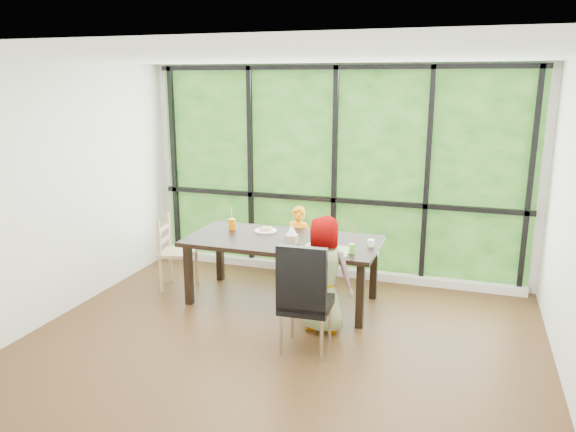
# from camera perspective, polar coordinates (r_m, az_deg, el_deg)

# --- Properties ---
(ground) EXTENTS (5.00, 5.00, 0.00)m
(ground) POSITION_cam_1_polar(r_m,az_deg,el_deg) (5.42, -1.08, -13.49)
(ground) COLOR black
(ground) RESTS_ON ground
(back_wall) EXTENTS (5.00, 0.00, 5.00)m
(back_wall) POSITION_cam_1_polar(r_m,az_deg,el_deg) (7.07, 4.95, 4.56)
(back_wall) COLOR silver
(back_wall) RESTS_ON ground
(foliage_backdrop) EXTENTS (4.80, 0.02, 2.65)m
(foliage_backdrop) POSITION_cam_1_polar(r_m,az_deg,el_deg) (7.05, 4.91, 4.53)
(foliage_backdrop) COLOR #154B15
(foliage_backdrop) RESTS_ON back_wall
(window_mullions) EXTENTS (4.80, 0.06, 2.65)m
(window_mullions) POSITION_cam_1_polar(r_m,az_deg,el_deg) (7.01, 4.83, 4.48)
(window_mullions) COLOR black
(window_mullions) RESTS_ON back_wall
(window_sill) EXTENTS (4.80, 0.12, 0.10)m
(window_sill) POSITION_cam_1_polar(r_m,az_deg,el_deg) (7.30, 4.55, -5.68)
(window_sill) COLOR silver
(window_sill) RESTS_ON ground
(dining_table) EXTENTS (2.21, 1.13, 0.75)m
(dining_table) POSITION_cam_1_polar(r_m,az_deg,el_deg) (6.32, -0.58, -5.67)
(dining_table) COLOR black
(dining_table) RESTS_ON ground
(chair_window_leather) EXTENTS (0.50, 0.50, 1.08)m
(chair_window_leather) POSITION_cam_1_polar(r_m,az_deg,el_deg) (7.20, 2.03, -1.83)
(chair_window_leather) COLOR black
(chair_window_leather) RESTS_ON ground
(chair_interior_leather) EXTENTS (0.48, 0.48, 1.08)m
(chair_interior_leather) POSITION_cam_1_polar(r_m,az_deg,el_deg) (5.17, 1.92, -8.34)
(chair_interior_leather) COLOR black
(chair_interior_leather) RESTS_ON ground
(chair_end_beech) EXTENTS (0.48, 0.50, 0.90)m
(chair_end_beech) POSITION_cam_1_polar(r_m,az_deg,el_deg) (6.85, -11.33, -3.72)
(chair_end_beech) COLOR #A28058
(chair_end_beech) RESTS_ON ground
(child_toddler) EXTENTS (0.39, 0.29, 0.99)m
(child_toddler) POSITION_cam_1_polar(r_m,az_deg,el_deg) (6.84, 1.09, -3.08)
(child_toddler) COLOR orange
(child_toddler) RESTS_ON ground
(child_older) EXTENTS (0.61, 0.42, 1.20)m
(child_older) POSITION_cam_1_polar(r_m,az_deg,el_deg) (5.56, 3.78, -6.06)
(child_older) COLOR gray
(child_older) RESTS_ON ground
(placemat) EXTENTS (0.51, 0.37, 0.01)m
(placemat) POSITION_cam_1_polar(r_m,az_deg,el_deg) (5.82, 3.97, -3.54)
(placemat) COLOR tan
(placemat) RESTS_ON dining_table
(plate_far) EXTENTS (0.26, 0.26, 0.02)m
(plate_far) POSITION_cam_1_polar(r_m,az_deg,el_deg) (6.52, -2.32, -1.54)
(plate_far) COLOR white
(plate_far) RESTS_ON dining_table
(plate_near) EXTENTS (0.22, 0.22, 0.01)m
(plate_near) POSITION_cam_1_polar(r_m,az_deg,el_deg) (5.83, 4.11, -3.46)
(plate_near) COLOR white
(plate_near) RESTS_ON dining_table
(orange_cup) EXTENTS (0.08, 0.08, 0.13)m
(orange_cup) POSITION_cam_1_polar(r_m,az_deg,el_deg) (6.61, -5.84, -0.86)
(orange_cup) COLOR orange
(orange_cup) RESTS_ON dining_table
(green_cup) EXTENTS (0.06, 0.06, 0.10)m
(green_cup) POSITION_cam_1_polar(r_m,az_deg,el_deg) (5.73, 6.67, -3.38)
(green_cup) COLOR #5BCC31
(green_cup) RESTS_ON dining_table
(white_mug) EXTENTS (0.07, 0.07, 0.08)m
(white_mug) POSITION_cam_1_polar(r_m,az_deg,el_deg) (5.99, 8.63, -2.80)
(white_mug) COLOR white
(white_mug) RESTS_ON dining_table
(tissue_box) EXTENTS (0.12, 0.12, 0.10)m
(tissue_box) POSITION_cam_1_polar(r_m,az_deg,el_deg) (6.01, 0.38, -2.45)
(tissue_box) COLOR tan
(tissue_box) RESTS_ON dining_table
(crepe_rolls_far) EXTENTS (0.15, 0.12, 0.04)m
(crepe_rolls_far) POSITION_cam_1_polar(r_m,az_deg,el_deg) (6.51, -2.33, -1.32)
(crepe_rolls_far) COLOR tan
(crepe_rolls_far) RESTS_ON plate_far
(crepe_rolls_near) EXTENTS (0.05, 0.12, 0.04)m
(crepe_rolls_near) POSITION_cam_1_polar(r_m,az_deg,el_deg) (5.83, 4.11, -3.23)
(crepe_rolls_near) COLOR tan
(crepe_rolls_near) RESTS_ON plate_near
(straw_white) EXTENTS (0.01, 0.04, 0.20)m
(straw_white) POSITION_cam_1_polar(r_m,az_deg,el_deg) (6.58, -5.87, 0.04)
(straw_white) COLOR white
(straw_white) RESTS_ON orange_cup
(straw_pink) EXTENTS (0.01, 0.04, 0.20)m
(straw_pink) POSITION_cam_1_polar(r_m,az_deg,el_deg) (5.70, 6.69, -2.51)
(straw_pink) COLOR pink
(straw_pink) RESTS_ON green_cup
(tissue) EXTENTS (0.12, 0.12, 0.11)m
(tissue) POSITION_cam_1_polar(r_m,az_deg,el_deg) (5.98, 0.39, -1.47)
(tissue) COLOR white
(tissue) RESTS_ON tissue_box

